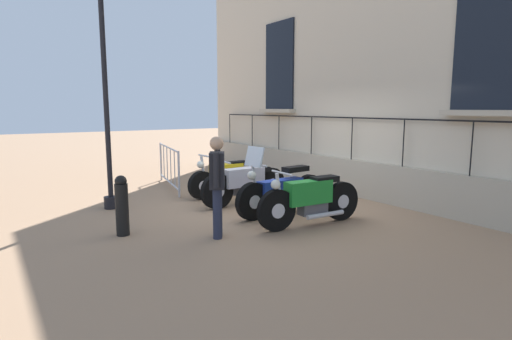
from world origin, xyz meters
TOP-DOWN VIEW (x-y plane):
  - ground_plane at (0.00, 0.00)m, footprint 60.00×60.00m
  - building_facade at (-2.64, 0.00)m, footprint 0.82×13.32m
  - motorcycle_yellow at (0.18, -1.49)m, footprint 2.04×0.54m
  - motorcycle_silver at (0.30, -0.55)m, footprint 2.10×0.67m
  - motorcycle_blue at (0.17, 0.56)m, footprint 2.11×0.54m
  - motorcycle_green at (0.22, 1.43)m, footprint 2.09×0.58m
  - lamppost at (2.75, -1.72)m, footprint 0.29×0.99m
  - crowd_barrier at (0.95, -3.13)m, footprint 0.52×2.41m
  - bollard at (3.07, 0.22)m, footprint 0.21×0.21m
  - pedestrian_standing at (1.85, 1.13)m, footprint 0.37×0.47m

SIDE VIEW (x-z plane):
  - ground_plane at x=0.00m, z-range 0.00..0.00m
  - motorcycle_yellow at x=0.18m, z-range -0.08..0.90m
  - motorcycle_blue at x=0.17m, z-range -0.23..1.10m
  - motorcycle_silver at x=0.30m, z-range -0.03..0.93m
  - motorcycle_green at x=0.22m, z-range -0.03..0.94m
  - bollard at x=3.07m, z-range 0.00..0.97m
  - crowd_barrier at x=0.95m, z-range 0.04..1.09m
  - pedestrian_standing at x=1.85m, z-range 0.09..1.67m
  - lamppost at x=2.75m, z-range 0.54..4.98m
  - building_facade at x=-2.64m, z-range -0.13..7.92m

